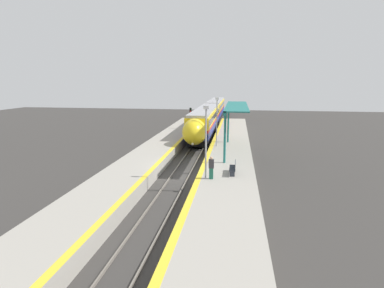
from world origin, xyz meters
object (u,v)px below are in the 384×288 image
at_px(lamppost_near, 206,137).
at_px(lamppost_mid, 217,118).
at_px(train, 211,114).
at_px(platform_bench, 234,168).
at_px(person_waiting, 211,167).
at_px(railway_signal, 191,119).

xyz_separation_m(lamppost_near, lamppost_mid, (0.00, 10.88, 0.00)).
distance_m(train, platform_bench, 30.13).
distance_m(person_waiting, railway_signal, 22.80).
xyz_separation_m(train, platform_bench, (4.36, -29.80, -0.79)).
bearing_deg(railway_signal, lamppost_near, -78.45).
bearing_deg(railway_signal, lamppost_mid, -68.11).
relative_size(train, lamppost_near, 8.42).
xyz_separation_m(platform_bench, lamppost_near, (-1.94, -1.31, 2.46)).
relative_size(platform_bench, lamppost_near, 0.35).
bearing_deg(platform_bench, train, 98.33).
bearing_deg(train, person_waiting, -84.81).
xyz_separation_m(train, railway_signal, (-2.10, -8.96, 0.20)).
bearing_deg(person_waiting, lamppost_mid, 92.12).
xyz_separation_m(person_waiting, railway_signal, (-4.93, 22.25, 0.64)).
height_order(platform_bench, railway_signal, railway_signal).
distance_m(platform_bench, lamppost_mid, 10.07).
bearing_deg(platform_bench, person_waiting, -137.26).
distance_m(platform_bench, lamppost_near, 3.39).
bearing_deg(lamppost_mid, platform_bench, -78.57).
bearing_deg(platform_bench, railway_signal, 107.23).
xyz_separation_m(platform_bench, lamppost_mid, (-1.94, 9.57, 2.46)).
height_order(person_waiting, lamppost_near, lamppost_near).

